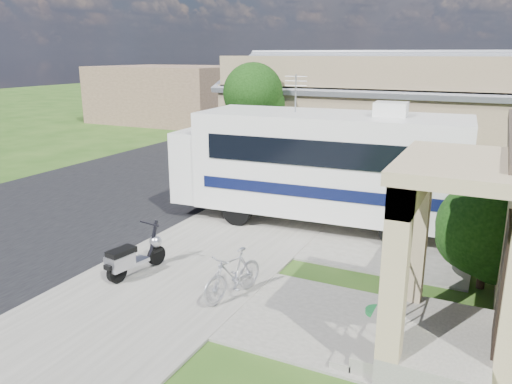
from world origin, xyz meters
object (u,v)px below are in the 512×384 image
at_px(shrub, 492,224).
at_px(van, 296,119).
at_px(pickup_truck, 246,136).
at_px(garden_hose, 377,316).
at_px(motorhome, 319,163).
at_px(scooter, 133,257).
at_px(bicycle, 233,277).

xyz_separation_m(shrub, van, (-11.71, 18.46, -0.55)).
distance_m(pickup_truck, garden_hose, 16.75).
relative_size(motorhome, scooter, 5.07).
xyz_separation_m(scooter, van, (-4.56, 21.40, 0.41)).
xyz_separation_m(motorhome, pickup_truck, (-6.84, 8.67, -0.98)).
xyz_separation_m(van, garden_hose, (9.96, -20.91, -0.80)).
bearing_deg(bicycle, garden_hose, 23.49).
bearing_deg(shrub, van, 122.40).
relative_size(shrub, bicycle, 1.71).
bearing_deg(van, bicycle, -67.03).
xyz_separation_m(scooter, garden_hose, (5.39, 0.49, -0.39)).
distance_m(shrub, scooter, 7.79).
xyz_separation_m(shrub, bicycle, (-4.63, -2.87, -0.95)).
height_order(scooter, bicycle, scooter).
xyz_separation_m(shrub, pickup_truck, (-11.52, 11.15, -0.59)).
height_order(scooter, garden_hose, scooter).
relative_size(motorhome, van, 1.37).
xyz_separation_m(shrub, scooter, (-7.15, -2.94, -0.96)).
height_order(motorhome, pickup_truck, motorhome).
bearing_deg(pickup_truck, shrub, 134.38).
bearing_deg(bicycle, shrub, 46.87).
bearing_deg(van, motorhome, -61.64).
height_order(pickup_truck, van, van).
relative_size(motorhome, shrub, 3.00).
bearing_deg(motorhome, shrub, -31.57).
height_order(bicycle, van, van).
relative_size(scooter, pickup_truck, 0.27).
bearing_deg(scooter, motorhome, 74.79).
distance_m(shrub, bicycle, 5.53).
height_order(bicycle, garden_hose, bicycle).
xyz_separation_m(bicycle, pickup_truck, (-6.89, 14.02, 0.36)).
distance_m(bicycle, pickup_truck, 15.63).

